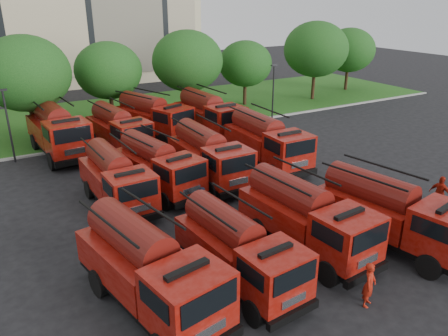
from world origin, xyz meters
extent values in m
plane|color=black|center=(0.00, 0.00, 0.00)|extent=(140.00, 140.00, 0.00)
cube|color=#1B5516|center=(0.00, 26.00, 0.06)|extent=(70.00, 16.00, 0.12)
cube|color=gray|center=(0.00, 17.90, 0.07)|extent=(70.00, 0.30, 0.14)
cylinder|color=#382314|center=(-8.00, 21.50, 1.40)|extent=(0.36, 0.36, 2.80)
ellipsoid|color=#123F12|center=(-8.00, 21.50, 5.36)|extent=(6.72, 6.72, 5.71)
cylinder|color=#382314|center=(-1.00, 24.00, 1.22)|extent=(0.36, 0.36, 2.45)
ellipsoid|color=#123F12|center=(-1.00, 24.00, 4.69)|extent=(5.88, 5.88, 5.00)
cylinder|color=#382314|center=(6.00, 22.50, 1.36)|extent=(0.36, 0.36, 2.73)
ellipsoid|color=#123F12|center=(6.00, 22.50, 5.23)|extent=(6.55, 6.55, 5.57)
cylinder|color=#382314|center=(13.00, 23.50, 1.14)|extent=(0.36, 0.36, 2.27)
ellipsoid|color=#123F12|center=(13.00, 23.50, 4.36)|extent=(5.46, 5.46, 4.64)
cylinder|color=#382314|center=(21.00, 22.00, 1.43)|extent=(0.36, 0.36, 2.87)
ellipsoid|color=#123F12|center=(21.00, 22.00, 5.49)|extent=(6.89, 6.89, 5.85)
cylinder|color=#382314|center=(28.00, 24.00, 1.26)|extent=(0.36, 0.36, 2.52)
ellipsoid|color=#123F12|center=(28.00, 24.00, 4.82)|extent=(6.05, 6.05, 5.14)
cylinder|color=black|center=(-10.00, 17.20, 2.50)|extent=(0.14, 0.14, 5.00)
cube|color=black|center=(-10.00, 17.20, 5.05)|extent=(0.60, 0.25, 0.12)
cylinder|color=black|center=(12.00, 17.20, 2.50)|extent=(0.14, 0.14, 5.00)
cube|color=black|center=(12.00, 17.20, 5.05)|extent=(0.60, 0.25, 0.12)
cube|color=black|center=(-7.37, -1.85, 0.66)|extent=(3.56, 7.36, 0.30)
cube|color=maroon|center=(-6.93, -4.23, 1.79)|extent=(2.83, 2.63, 1.97)
cube|color=black|center=(-6.73, -5.34, 2.24)|extent=(2.09, 0.43, 0.86)
cube|color=maroon|center=(-7.57, -0.76, 1.46)|extent=(3.27, 5.01, 1.31)
cylinder|color=#56100B|center=(-7.57, -0.76, 2.53)|extent=(2.26, 4.44, 1.51)
cylinder|color=black|center=(-5.75, -4.21, 0.55)|extent=(0.55, 1.16, 1.11)
cylinder|color=black|center=(-8.84, -0.27, 0.55)|extent=(0.55, 1.16, 1.11)
cylinder|color=black|center=(-6.56, 0.15, 0.55)|extent=(0.55, 1.16, 1.11)
cube|color=black|center=(-3.79, -2.19, 0.59)|extent=(2.62, 6.52, 0.27)
cube|color=black|center=(-3.52, -5.41, 0.55)|extent=(2.29, 0.42, 0.32)
cube|color=maroon|center=(-3.61, -4.37, 1.62)|extent=(2.39, 2.18, 1.77)
cube|color=black|center=(-3.52, -5.38, 2.02)|extent=(1.91, 0.21, 0.77)
cube|color=maroon|center=(-3.87, -1.19, 1.32)|extent=(2.57, 4.36, 1.18)
cylinder|color=#56100B|center=(-3.87, -1.19, 2.29)|extent=(1.68, 3.92, 1.36)
cylinder|color=black|center=(-4.63, -4.64, 0.50)|extent=(0.40, 1.02, 1.00)
cylinder|color=black|center=(-2.55, -4.46, 0.50)|extent=(0.40, 1.02, 1.00)
cylinder|color=black|center=(-4.97, -0.65, 0.50)|extent=(0.40, 1.02, 1.00)
cylinder|color=black|center=(-2.89, -0.47, 0.50)|extent=(0.40, 1.02, 1.00)
cube|color=black|center=(0.11, -1.58, 0.64)|extent=(2.81, 7.04, 0.29)
cube|color=black|center=(0.39, -5.06, 0.59)|extent=(2.47, 0.44, 0.34)
cube|color=maroon|center=(0.30, -3.93, 1.74)|extent=(2.57, 2.35, 1.92)
cube|color=black|center=(0.39, -5.03, 2.19)|extent=(2.06, 0.21, 0.84)
cube|color=maroon|center=(0.02, -0.50, 1.42)|extent=(2.76, 4.70, 1.28)
cylinder|color=#56100B|center=(0.02, -0.50, 2.47)|extent=(1.80, 4.23, 1.47)
cylinder|color=black|center=(-0.81, -4.22, 0.54)|extent=(0.43, 1.11, 1.08)
cylinder|color=black|center=(1.44, -4.03, 0.54)|extent=(0.43, 1.11, 1.08)
cylinder|color=black|center=(-1.16, 0.09, 0.54)|extent=(0.43, 1.11, 1.08)
cylinder|color=black|center=(1.10, 0.27, 0.54)|extent=(0.43, 1.11, 1.08)
cube|color=black|center=(3.72, -3.19, 0.64)|extent=(3.48, 7.21, 0.30)
cube|color=maroon|center=(4.15, -5.52, 1.75)|extent=(2.77, 2.57, 1.93)
cube|color=maroon|center=(3.52, -2.12, 1.43)|extent=(3.20, 4.90, 1.28)
cylinder|color=#56100B|center=(3.52, -2.12, 2.48)|extent=(2.21, 4.35, 1.48)
cylinder|color=black|center=(3.07, -5.92, 0.54)|extent=(0.54, 1.13, 1.09)
cylinder|color=black|center=(2.28, -1.64, 0.54)|extent=(0.54, 1.13, 1.09)
cylinder|color=black|center=(4.51, -1.23, 0.54)|extent=(0.54, 1.13, 1.09)
cube|color=black|center=(-5.81, 7.08, 0.61)|extent=(2.40, 6.67, 0.28)
cube|color=black|center=(-5.69, 3.74, 0.57)|extent=(2.36, 0.32, 0.33)
cube|color=maroon|center=(-5.73, 4.82, 1.67)|extent=(2.38, 2.16, 1.84)
cube|color=black|center=(-5.69, 3.77, 2.10)|extent=(1.98, 0.12, 0.80)
cube|color=maroon|center=(-5.85, 8.12, 1.37)|extent=(2.46, 4.42, 1.23)
cylinder|color=#56100B|center=(-5.85, 8.12, 2.37)|extent=(1.55, 4.01, 1.41)
cylinder|color=black|center=(-6.81, 4.59, 0.52)|extent=(0.37, 1.05, 1.04)
cylinder|color=black|center=(-4.64, 4.67, 0.52)|extent=(0.37, 1.05, 1.04)
cylinder|color=black|center=(-6.96, 8.74, 0.52)|extent=(0.37, 1.05, 1.04)
cylinder|color=black|center=(-4.79, 8.82, 0.52)|extent=(0.37, 1.05, 1.04)
cube|color=black|center=(-3.15, 7.73, 0.62)|extent=(3.32, 6.95, 0.29)
cube|color=black|center=(-2.56, 4.40, 0.57)|extent=(2.39, 0.65, 0.33)
cube|color=maroon|center=(-2.75, 5.48, 1.69)|extent=(2.66, 2.47, 1.86)
cube|color=black|center=(-2.57, 4.43, 2.12)|extent=(1.98, 0.40, 0.81)
cube|color=maroon|center=(-3.34, 8.76, 1.38)|extent=(3.06, 4.72, 1.24)
cylinder|color=#56100B|center=(-3.34, 8.76, 2.39)|extent=(2.11, 4.19, 1.43)
cylinder|color=black|center=(-3.80, 5.10, 0.52)|extent=(0.51, 1.09, 1.05)
cylinder|color=black|center=(-1.64, 5.48, 0.52)|extent=(0.51, 1.09, 1.05)
cylinder|color=black|center=(-4.53, 9.22, 0.52)|extent=(0.51, 1.09, 1.05)
cylinder|color=black|center=(-2.37, 9.61, 0.52)|extent=(0.51, 1.09, 1.05)
cube|color=black|center=(0.14, 7.58, 0.65)|extent=(2.34, 7.06, 0.30)
cube|color=black|center=(0.13, 4.01, 0.60)|extent=(2.52, 0.26, 0.35)
cube|color=maroon|center=(0.14, 5.17, 1.79)|extent=(2.47, 2.22, 1.96)
cube|color=black|center=(0.13, 4.04, 2.24)|extent=(2.12, 0.06, 0.86)
cube|color=maroon|center=(0.15, 8.69, 1.46)|extent=(2.48, 4.64, 1.31)
cylinder|color=#56100B|center=(0.15, 8.69, 2.53)|extent=(1.52, 4.24, 1.51)
cylinder|color=black|center=(-1.02, 4.97, 0.55)|extent=(0.36, 1.11, 1.11)
cylinder|color=black|center=(1.29, 4.96, 0.55)|extent=(0.36, 1.11, 1.11)
cylinder|color=black|center=(-1.01, 9.40, 0.55)|extent=(0.36, 1.11, 1.11)
cylinder|color=black|center=(1.31, 9.39, 0.55)|extent=(0.36, 1.11, 1.11)
cube|color=black|center=(4.77, 8.01, 0.67)|extent=(2.55, 7.32, 0.31)
cube|color=black|center=(4.69, 4.32, 0.62)|extent=(2.60, 0.32, 0.36)
cube|color=maroon|center=(4.72, 5.52, 1.84)|extent=(2.59, 2.34, 2.02)
cube|color=black|center=(4.69, 4.35, 2.31)|extent=(2.18, 0.10, 0.88)
cube|color=maroon|center=(4.80, 9.15, 1.50)|extent=(2.65, 4.83, 1.35)
cylinder|color=#56100B|center=(4.80, 9.15, 2.61)|extent=(1.65, 4.39, 1.56)
cylinder|color=black|center=(3.52, 5.33, 0.57)|extent=(0.39, 1.15, 1.14)
cylinder|color=black|center=(5.91, 5.28, 0.57)|extent=(0.39, 1.15, 1.14)
cylinder|color=black|center=(3.62, 9.90, 0.57)|extent=(0.39, 1.15, 1.14)
cylinder|color=black|center=(6.01, 9.85, 0.57)|extent=(0.39, 1.15, 1.14)
cube|color=black|center=(-6.92, 17.29, 0.72)|extent=(3.13, 7.94, 0.33)
cube|color=black|center=(-6.62, 13.36, 0.67)|extent=(2.79, 0.48, 0.39)
cube|color=maroon|center=(-6.72, 14.64, 1.97)|extent=(2.89, 2.64, 2.16)
cube|color=black|center=(-6.63, 13.40, 2.47)|extent=(2.33, 0.23, 0.94)
cube|color=maroon|center=(-7.01, 18.51, 1.61)|extent=(3.09, 5.29, 1.44)
cylinder|color=#56100B|center=(-7.01, 18.51, 2.79)|extent=(2.01, 4.77, 1.66)
cylinder|color=black|center=(-7.98, 14.32, 0.61)|extent=(0.48, 1.25, 1.22)
cylinder|color=black|center=(-5.43, 14.51, 0.61)|extent=(0.48, 1.25, 1.22)
cylinder|color=black|center=(-8.34, 19.19, 0.61)|extent=(0.48, 1.25, 1.22)
cylinder|color=black|center=(-5.80, 19.38, 0.61)|extent=(0.48, 1.25, 1.22)
cube|color=black|center=(-2.88, 16.03, 0.64)|extent=(3.06, 7.12, 0.30)
cube|color=black|center=(-2.47, 12.55, 0.59)|extent=(2.48, 0.53, 0.35)
cube|color=maroon|center=(-2.61, 13.68, 1.75)|extent=(2.65, 2.44, 1.92)
cube|color=black|center=(-2.48, 12.58, 2.19)|extent=(2.06, 0.29, 0.84)
cube|color=maroon|center=(-3.01, 17.11, 1.43)|extent=(2.93, 4.79, 1.28)
cylinder|color=#56100B|center=(-3.01, 17.11, 2.48)|extent=(1.96, 4.29, 1.48)
cylinder|color=black|center=(-3.71, 13.35, 0.54)|extent=(0.47, 1.12, 1.08)
cylinder|color=black|center=(-1.46, 13.62, 0.54)|extent=(0.47, 1.12, 1.08)
cylinder|color=black|center=(-4.22, 17.66, 0.54)|extent=(0.47, 1.12, 1.08)
cylinder|color=black|center=(-1.97, 17.93, 0.54)|extent=(0.47, 1.12, 1.08)
cube|color=black|center=(0.53, 17.86, 0.68)|extent=(4.55, 7.65, 0.31)
cube|color=black|center=(1.69, 14.36, 0.62)|extent=(2.55, 1.06, 0.36)
cube|color=maroon|center=(1.31, 15.49, 1.84)|extent=(3.13, 2.97, 2.03)
cube|color=black|center=(1.68, 14.39, 2.31)|extent=(2.09, 0.73, 0.88)
cube|color=maroon|center=(0.17, 18.94, 1.51)|extent=(3.92, 5.34, 1.35)
cylinder|color=#56100B|center=(0.17, 18.94, 2.61)|extent=(2.85, 4.63, 1.56)
cylinder|color=black|center=(0.24, 14.92, 0.57)|extent=(0.70, 1.20, 1.14)
cylinder|color=black|center=(2.51, 15.67, 0.57)|extent=(0.70, 1.20, 1.14)
cylinder|color=black|center=(-1.19, 19.26, 0.57)|extent=(0.70, 1.20, 1.14)
cylinder|color=black|center=(1.07, 20.01, 0.57)|extent=(0.70, 1.20, 1.14)
cube|color=black|center=(4.64, 15.96, 0.70)|extent=(2.81, 7.62, 0.32)
cube|color=black|center=(4.82, 12.15, 0.64)|extent=(2.69, 0.39, 0.38)
cube|color=maroon|center=(4.76, 13.39, 1.91)|extent=(2.74, 2.48, 2.09)
cube|color=black|center=(4.82, 12.19, 2.39)|extent=(2.25, 0.16, 0.91)
cube|color=maroon|center=(4.59, 17.14, 1.56)|extent=(2.85, 5.05, 1.40)
cylinder|color=#56100B|center=(4.59, 17.14, 2.70)|extent=(1.82, 4.58, 1.61)
cylinder|color=black|center=(3.54, 13.12, 0.59)|extent=(0.43, 1.20, 1.18)
cylinder|color=black|center=(6.01, 13.23, 0.59)|extent=(0.43, 1.20, 1.18)
cylinder|color=black|center=(3.32, 17.83, 0.59)|extent=(0.43, 1.20, 1.18)
cylinder|color=black|center=(5.79, 17.95, 0.59)|extent=(0.43, 1.20, 1.18)
imported|color=#98190B|center=(-0.37, -5.86, 0.00)|extent=(0.80, 0.73, 1.79)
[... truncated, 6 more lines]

